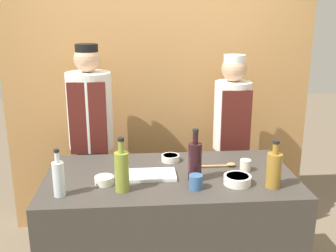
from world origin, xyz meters
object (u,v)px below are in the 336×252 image
Objects in this scene: cup_cream at (245,165)px; sauce_bowl_white at (170,158)px; bottle_wine at (195,160)px; chef_right at (231,142)px; sauce_bowl_purple at (237,179)px; bottle_clear at (59,178)px; cup_blue at (196,182)px; bottle_vinegar at (274,169)px; sauce_bowl_yellow at (104,180)px; bottle_oil at (122,170)px; cutting_board at (151,175)px; chef_left at (92,142)px; wooden_spoon at (222,165)px.

sauce_bowl_white is at bearing 155.64° from cup_cream.
chef_right is (0.43, 0.84, -0.18)m from bottle_wine.
bottle_wine is at bearing 161.84° from sauce_bowl_purple.
bottle_clear reaches higher than sauce_bowl_purple.
bottle_wine is at bearing 84.54° from cup_blue.
bottle_vinegar is at bearing -15.44° from sauce_bowl_purple.
sauce_bowl_yellow is 0.42× the size of bottle_clear.
bottle_wine is (0.56, 0.02, 0.10)m from sauce_bowl_yellow.
sauce_bowl_yellow is (-0.81, 0.07, -0.00)m from sauce_bowl_purple.
cutting_board is at bearing 47.96° from bottle_oil.
chef_left is (-1.18, 0.98, -0.13)m from bottle_vinegar.
bottle_vinegar is at bearing -88.82° from chef_right.
bottle_clear is at bearing -174.04° from bottle_oil.
cup_cream is at bearing 18.63° from bottle_wine.
sauce_bowl_white is at bearing 60.14° from cutting_board.
chef_left is (-0.98, 0.92, -0.04)m from sauce_bowl_purple.
bottle_oil is 0.20× the size of chef_right.
bottle_oil reaches higher than bottle_clear.
sauce_bowl_purple is 0.81m from sauce_bowl_yellow.
sauce_bowl_white is 0.56m from sauce_bowl_purple.
sauce_bowl_purple is at bearing 9.49° from cup_blue.
cutting_board is 1.21× the size of wooden_spoon.
chef_right is at bearing 83.84° from cup_cream.
bottle_oil is at bearing -165.39° from bottle_wine.
bottle_oil is 1.01m from chef_left.
cup_blue is (-0.01, -0.13, -0.09)m from bottle_wine.
bottle_wine is 0.47m from bottle_vinegar.
bottle_vinegar is at bearing 0.68° from bottle_clear.
chef_left is at bearing 126.43° from cup_blue.
cup_blue is at bearing -170.51° from sauce_bowl_purple.
cup_blue is 0.05× the size of chef_left.
cutting_board is at bearing -59.29° from chef_left.
sauce_bowl_white is 0.08× the size of chef_right.
wooden_spoon is at bearing -34.21° from chef_left.
sauce_bowl_purple is 0.52× the size of cutting_board.
wooden_spoon is (0.34, -0.14, -0.01)m from sauce_bowl_white.
wooden_spoon is at bearing 150.07° from cup_cream.
bottle_clear is 0.82m from bottle_wine.
sauce_bowl_yellow is 1.53× the size of cup_cream.
bottle_wine is (0.80, 0.15, 0.02)m from bottle_clear.
chef_left is at bearing 106.31° from bottle_oil.
sauce_bowl_white is 1.09× the size of sauce_bowl_yellow.
sauce_bowl_white is 0.40× the size of cutting_board.
chef_right is (0.56, 0.50, -0.07)m from sauce_bowl_white.
sauce_bowl_yellow reaches higher than wooden_spoon.
chef_right is at bearing 0.01° from chef_left.
bottle_vinegar is 0.18× the size of chef_right.
bottle_clear is at bearing -179.32° from bottle_vinegar.
chef_right reaches higher than bottle_wine.
sauce_bowl_white reaches higher than cutting_board.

